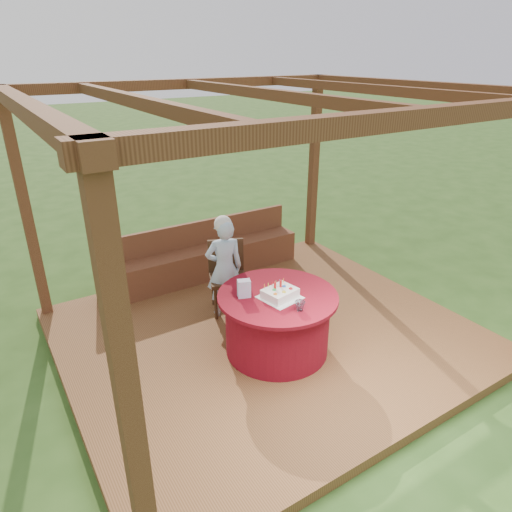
{
  "coord_description": "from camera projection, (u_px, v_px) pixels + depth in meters",
  "views": [
    {
      "loc": [
        -2.56,
        -3.8,
        3.15
      ],
      "look_at": [
        0.0,
        0.25,
        1.0
      ],
      "focal_mm": 32.0,
      "sensor_mm": 36.0,
      "label": 1
    }
  ],
  "objects": [
    {
      "name": "pergola",
      "position": [
        270.0,
        134.0,
        4.48
      ],
      "size": [
        4.5,
        4.0,
        2.72
      ],
      "color": "brown",
      "rests_on": "deck"
    },
    {
      "name": "birthday_cake",
      "position": [
        280.0,
        293.0,
        4.71
      ],
      "size": [
        0.43,
        0.43,
        0.17
      ],
      "color": "white",
      "rests_on": "table"
    },
    {
      "name": "table",
      "position": [
        277.0,
        322.0,
        4.93
      ],
      "size": [
        1.28,
        1.28,
        0.7
      ],
      "color": "maroon",
      "rests_on": "deck"
    },
    {
      "name": "drinking_glass",
      "position": [
        300.0,
        306.0,
        4.48
      ],
      "size": [
        0.14,
        0.14,
        0.1
      ],
      "primitive_type": "imported",
      "rotation": [
        0.0,
        0.0,
        0.39
      ],
      "color": "white",
      "rests_on": "table"
    },
    {
      "name": "gift_bag",
      "position": [
        244.0,
        288.0,
        4.71
      ],
      "size": [
        0.15,
        0.13,
        0.19
      ],
      "primitive_type": "cube",
      "rotation": [
        0.0,
        0.0,
        -0.35
      ],
      "color": "pink",
      "rests_on": "table"
    },
    {
      "name": "elderly_woman",
      "position": [
        224.0,
        266.0,
        5.51
      ],
      "size": [
        0.52,
        0.41,
        1.3
      ],
      "color": "#98C0E1",
      "rests_on": "deck"
    },
    {
      "name": "chair",
      "position": [
        227.0,
        272.0,
        5.72
      ],
      "size": [
        0.58,
        0.58,
        0.9
      ],
      "color": "#3E2513",
      "rests_on": "deck"
    },
    {
      "name": "deck",
      "position": [
        267.0,
        335.0,
        5.44
      ],
      "size": [
        4.5,
        4.0,
        0.12
      ],
      "primitive_type": "cube",
      "color": "brown",
      "rests_on": "ground"
    },
    {
      "name": "bench",
      "position": [
        202.0,
        260.0,
        6.63
      ],
      "size": [
        3.0,
        0.42,
        0.8
      ],
      "color": "brown",
      "rests_on": "deck"
    },
    {
      "name": "ground",
      "position": [
        267.0,
        339.0,
        5.47
      ],
      "size": [
        60.0,
        60.0,
        0.0
      ],
      "primitive_type": "plane",
      "color": "#294B19",
      "rests_on": "ground"
    }
  ]
}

